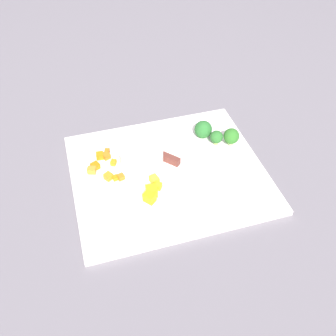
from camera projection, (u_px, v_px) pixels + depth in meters
name	position (u px, v px, depth m)	size (l,w,h in m)	color
ground_plane	(168.00, 175.00, 0.88)	(4.00, 4.00, 0.00)	slate
cutting_board	(168.00, 173.00, 0.88)	(0.43, 0.37, 0.01)	white
prep_bowl	(141.00, 154.00, 0.89)	(0.10, 0.10, 0.04)	white
chef_knife	(197.00, 171.00, 0.87)	(0.23, 0.25, 0.02)	silver
carrot_dice_0	(108.00, 176.00, 0.85)	(0.02, 0.02, 0.01)	orange
carrot_dice_1	(113.00, 162.00, 0.89)	(0.01, 0.01, 0.01)	orange
carrot_dice_2	(115.00, 178.00, 0.85)	(0.01, 0.01, 0.01)	orange
carrot_dice_3	(107.00, 151.00, 0.91)	(0.01, 0.01, 0.01)	orange
carrot_dice_4	(92.00, 170.00, 0.87)	(0.02, 0.01, 0.01)	orange
carrot_dice_5	(95.00, 166.00, 0.88)	(0.02, 0.02, 0.01)	orange
carrot_dice_6	(106.00, 156.00, 0.90)	(0.02, 0.02, 0.01)	orange
carrot_dice_7	(100.00, 156.00, 0.90)	(0.02, 0.02, 0.01)	orange
carrot_dice_8	(121.00, 177.00, 0.85)	(0.01, 0.01, 0.01)	orange
pepper_dice_0	(150.00, 197.00, 0.80)	(0.02, 0.02, 0.02)	yellow
pepper_dice_1	(158.00, 186.00, 0.83)	(0.01, 0.02, 0.01)	yellow
pepper_dice_2	(152.00, 191.00, 0.82)	(0.02, 0.02, 0.02)	yellow
pepper_dice_3	(154.00, 180.00, 0.84)	(0.02, 0.02, 0.02)	yellow
broccoli_floret_0	(231.00, 136.00, 0.92)	(0.04, 0.04, 0.05)	#8FAD6B
broccoli_floret_1	(216.00, 137.00, 0.93)	(0.03, 0.03, 0.04)	#98B459
broccoli_floret_2	(203.00, 130.00, 0.95)	(0.04, 0.04, 0.04)	#8FB769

